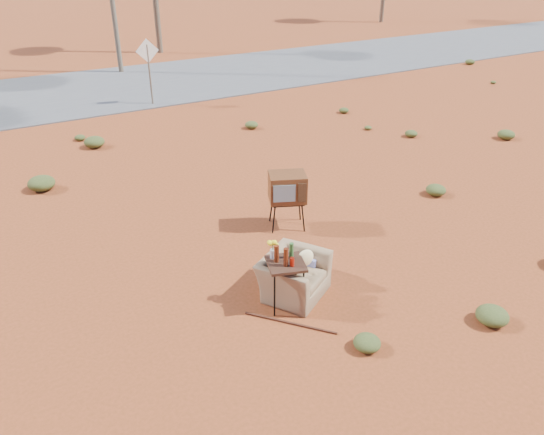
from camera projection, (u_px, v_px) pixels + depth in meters
ground at (314, 298)px, 8.40m from camera, size 140.00×140.00×0.00m
highway at (88, 91)px, 19.86m from camera, size 140.00×7.00×0.04m
armchair at (295, 269)px, 8.38m from camera, size 1.33×1.28×0.90m
tv_unit at (287, 188)px, 10.11m from camera, size 0.85×0.78×1.12m
side_table at (283, 260)px, 7.87m from camera, size 0.69×0.69×1.10m
rusty_bar at (290, 323)px, 7.82m from camera, size 0.94×1.11×0.04m
road_sign at (148, 60)px, 17.55m from camera, size 0.78×0.06×2.19m
scrub_patch at (166, 198)px, 11.34m from camera, size 17.49×8.07×0.33m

